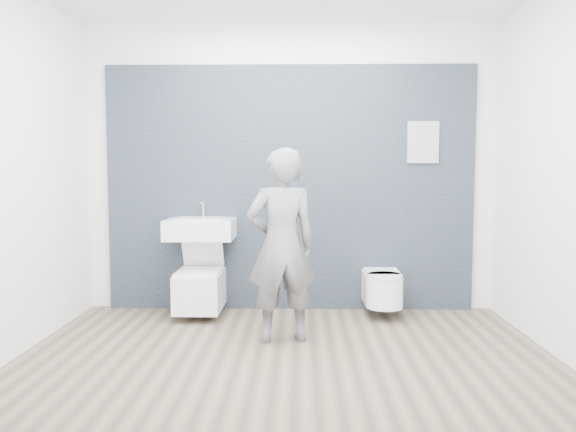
{
  "coord_description": "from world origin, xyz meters",
  "views": [
    {
      "loc": [
        0.1,
        -4.06,
        1.38
      ],
      "look_at": [
        0.0,
        0.6,
        1.0
      ],
      "focal_mm": 35.0,
      "sensor_mm": 36.0,
      "label": 1
    }
  ],
  "objects_px": {
    "toilet_square": "(200,288)",
    "toilet_rounded": "(383,288)",
    "visitor": "(282,245)",
    "washbasin": "(200,228)"
  },
  "relations": [
    {
      "from": "toilet_square",
      "to": "toilet_rounded",
      "type": "xyz_separation_m",
      "value": [
        1.72,
        0.01,
        -0.0
      ]
    },
    {
      "from": "visitor",
      "to": "toilet_rounded",
      "type": "bearing_deg",
      "value": -154.45
    },
    {
      "from": "toilet_rounded",
      "to": "visitor",
      "type": "xyz_separation_m",
      "value": [
        -0.93,
        -0.75,
        0.51
      ]
    },
    {
      "from": "toilet_square",
      "to": "toilet_rounded",
      "type": "relative_size",
      "value": 1.34
    },
    {
      "from": "toilet_rounded",
      "to": "toilet_square",
      "type": "bearing_deg",
      "value": -179.7
    },
    {
      "from": "visitor",
      "to": "toilet_square",
      "type": "bearing_deg",
      "value": -56.56
    },
    {
      "from": "toilet_rounded",
      "to": "washbasin",
      "type": "bearing_deg",
      "value": 178.33
    },
    {
      "from": "washbasin",
      "to": "toilet_square",
      "type": "relative_size",
      "value": 0.83
    },
    {
      "from": "washbasin",
      "to": "toilet_square",
      "type": "height_order",
      "value": "washbasin"
    },
    {
      "from": "toilet_square",
      "to": "toilet_rounded",
      "type": "distance_m",
      "value": 1.72
    }
  ]
}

